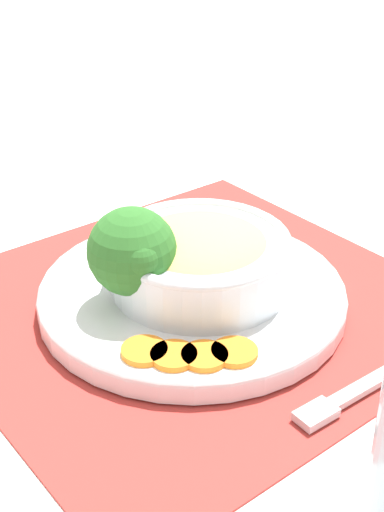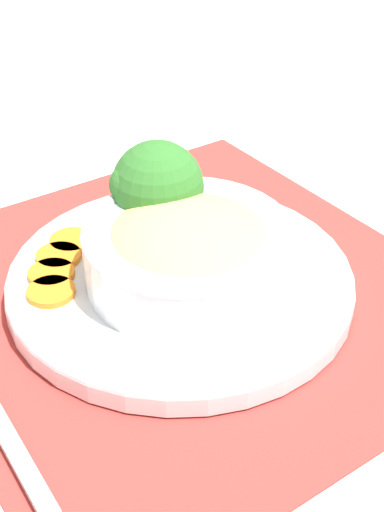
{
  "view_description": "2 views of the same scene",
  "coord_description": "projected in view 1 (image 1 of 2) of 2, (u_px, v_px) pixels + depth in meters",
  "views": [
    {
      "loc": [
        -0.39,
        0.4,
        0.37
      ],
      "look_at": [
        0.0,
        -0.0,
        0.05
      ],
      "focal_mm": 50.0,
      "sensor_mm": 36.0,
      "label": 1
    },
    {
      "loc": [
        -0.31,
        -0.36,
        0.37
      ],
      "look_at": [
        0.01,
        -0.0,
        0.03
      ],
      "focal_mm": 50.0,
      "sensor_mm": 36.0,
      "label": 2
    }
  ],
  "objects": [
    {
      "name": "ground_plane",
      "position": [
        192.0,
        306.0,
        0.67
      ],
      "size": [
        4.0,
        4.0,
        0.0
      ],
      "primitive_type": "plane",
      "color": "white"
    },
    {
      "name": "placemat",
      "position": [
        192.0,
        305.0,
        0.67
      ],
      "size": [
        0.46,
        0.48,
        0.0
      ],
      "color": "#B2332D",
      "rests_on": "ground_plane"
    },
    {
      "name": "plate",
      "position": [
        192.0,
        293.0,
        0.66
      ],
      "size": [
        0.28,
        0.28,
        0.02
      ],
      "color": "silver",
      "rests_on": "placemat"
    },
    {
      "name": "bowl",
      "position": [
        201.0,
        257.0,
        0.65
      ],
      "size": [
        0.17,
        0.17,
        0.06
      ],
      "color": "silver",
      "rests_on": "plate"
    },
    {
      "name": "broccoli_floret",
      "position": [
        132.0,
        252.0,
        0.61
      ],
      "size": [
        0.08,
        0.08,
        0.09
      ],
      "color": "#84AD5B",
      "rests_on": "plate"
    },
    {
      "name": "carrot_slice_near",
      "position": [
        144.0,
        351.0,
        0.57
      ],
      "size": [
        0.04,
        0.04,
        0.01
      ],
      "color": "orange",
      "rests_on": "plate"
    },
    {
      "name": "carrot_slice_middle",
      "position": [
        174.0,
        356.0,
        0.57
      ],
      "size": [
        0.04,
        0.04,
        0.01
      ],
      "color": "orange",
      "rests_on": "plate"
    },
    {
      "name": "carrot_slice_far",
      "position": [
        205.0,
        356.0,
        0.57
      ],
      "size": [
        0.04,
        0.04,
        0.01
      ],
      "color": "orange",
      "rests_on": "plate"
    },
    {
      "name": "carrot_slice_extra",
      "position": [
        234.0,
        352.0,
        0.57
      ],
      "size": [
        0.04,
        0.04,
        0.01
      ],
      "color": "orange",
      "rests_on": "plate"
    },
    {
      "name": "fork",
      "position": [
        367.0,
        385.0,
        0.56
      ],
      "size": [
        0.04,
        0.18,
        0.01
      ],
      "rotation": [
        0.0,
        0.0,
        -0.16
      ],
      "color": "#B7B7BC",
      "rests_on": "placemat"
    }
  ]
}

